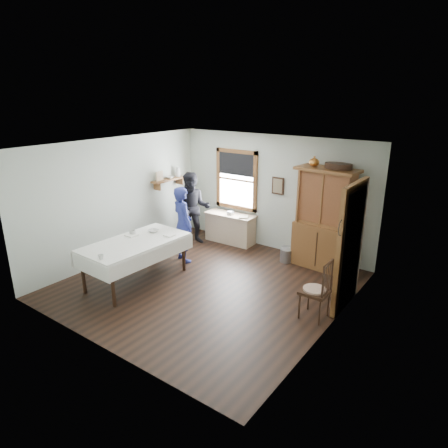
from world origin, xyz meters
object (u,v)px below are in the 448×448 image
object	(u,v)px
dining_table	(136,261)
spindle_chair	(315,289)
woman_blue	(183,227)
wicker_basket	(301,259)
pail	(286,255)
work_counter	(230,228)
figure_dark	(193,211)
china_hutch	(324,219)

from	to	relation	value
dining_table	spindle_chair	bearing A→B (deg)	13.27
dining_table	woman_blue	world-z (taller)	woman_blue
wicker_basket	pail	bearing A→B (deg)	-155.42
dining_table	spindle_chair	xyz separation A→B (m)	(3.41, 0.81, 0.10)
work_counter	dining_table	bearing A→B (deg)	-96.53
figure_dark	china_hutch	bearing A→B (deg)	-25.32
woman_blue	figure_dark	world-z (taller)	figure_dark
spindle_chair	woman_blue	bearing A→B (deg)	170.22
china_hutch	figure_dark	xyz separation A→B (m)	(-3.15, -0.50, -0.25)
work_counter	woman_blue	distance (m)	1.62
pail	spindle_chair	bearing A→B (deg)	-51.22
china_hutch	pail	xyz separation A→B (m)	(-0.72, -0.19, -0.93)
china_hutch	spindle_chair	bearing A→B (deg)	-65.49
pail	figure_dark	xyz separation A→B (m)	(-2.43, -0.31, 0.68)
dining_table	figure_dark	size ratio (longest dim) A/B	1.28
work_counter	china_hutch	size ratio (longest dim) A/B	0.60
china_hutch	dining_table	distance (m)	3.93
work_counter	wicker_basket	size ratio (longest dim) A/B	3.97
work_counter	woman_blue	bearing A→B (deg)	-98.45
china_hutch	pail	world-z (taller)	china_hutch
figure_dark	pail	bearing A→B (deg)	-27.16
work_counter	figure_dark	size ratio (longest dim) A/B	0.77
dining_table	china_hutch	bearing A→B (deg)	46.33
china_hutch	figure_dark	bearing A→B (deg)	-166.58
work_counter	figure_dark	xyz separation A→B (m)	(-0.71, -0.59, 0.46)
pail	figure_dark	size ratio (longest dim) A/B	0.18
work_counter	wicker_basket	distance (m)	2.04
pail	wicker_basket	size ratio (longest dim) A/B	0.92
spindle_chair	wicker_basket	xyz separation A→B (m)	(-1.16, 1.94, -0.43)
dining_table	pail	distance (m)	3.28
wicker_basket	woman_blue	world-z (taller)	woman_blue
dining_table	spindle_chair	size ratio (longest dim) A/B	2.01
spindle_chair	china_hutch	bearing A→B (deg)	109.28
pail	dining_table	bearing A→B (deg)	-126.89
spindle_chair	work_counter	bearing A→B (deg)	145.83
work_counter	dining_table	distance (m)	2.90
spindle_chair	figure_dark	xyz separation A→B (m)	(-3.89, 1.50, 0.30)
dining_table	wicker_basket	xyz separation A→B (m)	(2.25, 2.75, -0.33)
figure_dark	woman_blue	bearing A→B (deg)	-95.72
china_hutch	pail	distance (m)	1.19
china_hutch	spindle_chair	world-z (taller)	china_hutch
china_hutch	pail	size ratio (longest dim) A/B	7.27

